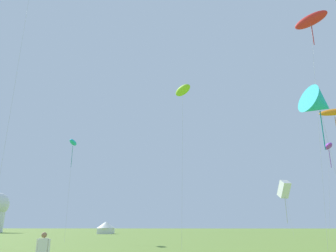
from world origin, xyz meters
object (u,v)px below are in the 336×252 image
kite_purple_parafoil (328,146)px  kite_white_box (284,189)px  kite_lime_parafoil (183,90)px  festival_tent_right (106,227)px  kite_cyan_delta (319,104)px  kite_red_parafoil (311,20)px  kite_cyan_parafoil (73,143)px  kite_orange_parafoil (334,112)px

kite_purple_parafoil → kite_white_box: (-5.96, 4.78, -6.03)m
kite_lime_parafoil → festival_tent_right: bearing=110.8°
kite_cyan_delta → festival_tent_right: bearing=117.9°
kite_red_parafoil → festival_tent_right: kite_red_parafoil is taller
kite_lime_parafoil → kite_cyan_parafoil: bearing=141.2°
kite_red_parafoil → kite_cyan_delta: bearing=-116.2°
kite_cyan_delta → kite_cyan_parafoil: bearing=143.8°
kite_cyan_delta → kite_white_box: (5.61, 30.02, -3.71)m
kite_cyan_delta → kite_orange_parafoil: size_ratio=0.72×
kite_purple_parafoil → kite_white_box: bearing=141.2°
kite_white_box → festival_tent_right: bearing=144.3°
kite_white_box → festival_tent_right: (-34.78, 24.99, -6.06)m
kite_cyan_parafoil → kite_red_parafoil: kite_red_parafoil is taller
kite_lime_parafoil → kite_cyan_parafoil: kite_lime_parafoil is taller
kite_cyan_parafoil → kite_red_parafoil: (30.04, -11.98, 10.83)m
festival_tent_right → kite_orange_parafoil: bearing=-42.6°
kite_orange_parafoil → kite_white_box: (-4.56, 11.18, -9.39)m
kite_white_box → festival_tent_right: 43.26m
kite_cyan_delta → kite_red_parafoil: bearing=63.8°
kite_cyan_delta → festival_tent_right: 63.03m
kite_purple_parafoil → kite_lime_parafoil: 29.08m
kite_cyan_parafoil → kite_orange_parafoil: size_ratio=0.77×
kite_lime_parafoil → kite_orange_parafoil: size_ratio=0.90×
festival_tent_right → kite_white_box: bearing=-35.7°
kite_cyan_parafoil → kite_cyan_delta: kite_cyan_parafoil is taller
kite_cyan_delta → kite_red_parafoil: (3.62, 7.34, 12.69)m
kite_red_parafoil → kite_purple_parafoil: bearing=66.0°
kite_orange_parafoil → kite_white_box: size_ratio=1.94×
kite_cyan_parafoil → kite_red_parafoil: 34.10m
kite_lime_parafoil → kite_cyan_delta: kite_lime_parafoil is taller
kite_purple_parafoil → kite_red_parafoil: size_ratio=0.58×
kite_cyan_parafoil → kite_orange_parafoil: bearing=-0.7°
kite_orange_parafoil → festival_tent_right: size_ratio=4.12×
kite_lime_parafoil → festival_tent_right: kite_lime_parafoil is taller
kite_purple_parafoil → festival_tent_right: kite_purple_parafoil is taller
kite_purple_parafoil → festival_tent_right: bearing=143.8°
kite_lime_parafoil → kite_red_parafoil: size_ratio=0.65×
kite_red_parafoil → kite_white_box: 28.06m
kite_cyan_delta → kite_purple_parafoil: bearing=65.4°
festival_tent_right → kite_red_parafoil: bearing=-55.5°
festival_tent_right → kite_purple_parafoil: bearing=-36.2°
kite_purple_parafoil → kite_cyan_delta: bearing=-114.6°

